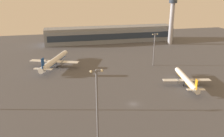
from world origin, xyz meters
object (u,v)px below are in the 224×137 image
at_px(airplane_mid_apron, 186,80).
at_px(apron_light_central, 97,103).
at_px(airplane_taxiway_distant, 54,61).
at_px(control_tower, 172,17).
at_px(apron_light_east, 154,47).

height_order(airplane_mid_apron, apron_light_central, apron_light_central).
xyz_separation_m(airplane_mid_apron, airplane_taxiway_distant, (-74.56, 53.06, 1.02)).
distance_m(control_tower, apron_light_east, 79.46).
relative_size(control_tower, airplane_mid_apron, 1.40).
bearing_deg(control_tower, apron_light_central, -125.59).
xyz_separation_m(control_tower, airplane_mid_apron, (-42.39, -102.60, -24.77)).
bearing_deg(apron_light_central, apron_light_east, 54.75).
bearing_deg(apron_light_central, airplane_mid_apron, 33.77).
bearing_deg(control_tower, airplane_mid_apron, -112.45).
height_order(airplane_taxiway_distant, apron_light_east, apron_light_east).
distance_m(control_tower, airplane_taxiway_distant, 129.22).
bearing_deg(apron_light_central, airplane_taxiway_distant, 99.21).
distance_m(control_tower, apron_light_central, 175.53).
bearing_deg(airplane_taxiway_distant, apron_light_central, -58.76).
height_order(airplane_mid_apron, airplane_taxiway_distant, airplane_taxiway_distant).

